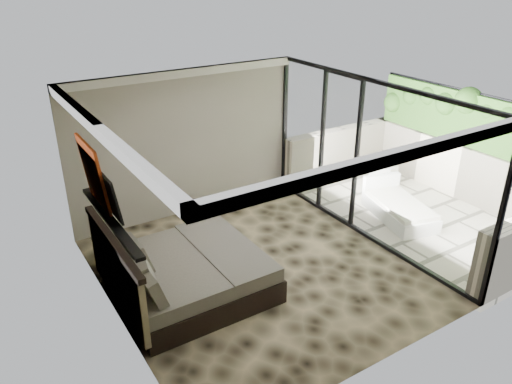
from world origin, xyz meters
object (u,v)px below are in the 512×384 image
bed (184,273)px  table_lamp (107,219)px  nightstand (111,253)px  ottoman (383,174)px  lounger (398,208)px

bed → table_lamp: bed is taller
nightstand → table_lamp: 0.65m
ottoman → nightstand: bearing=180.0°
table_lamp → lounger: bearing=-13.3°
bed → ottoman: (5.40, 1.29, -0.11)m
table_lamp → lounger: (5.19, -1.23, -0.70)m
bed → ottoman: bearing=13.4°
bed → ottoman: bed is taller
nightstand → ottoman: (6.08, -0.00, 0.00)m
ottoman → bed: bearing=-166.6°
nightstand → ottoman: same height
bed → table_lamp: 1.52m
nightstand → table_lamp: size_ratio=0.83×
nightstand → table_lamp: (0.00, -0.05, 0.65)m
bed → nightstand: bearing=117.6°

